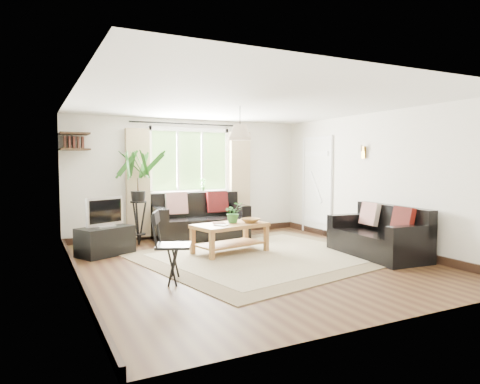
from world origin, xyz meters
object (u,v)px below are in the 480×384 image
coffee_table (230,238)px  palm_stand (138,197)px  tv_stand (105,241)px  folding_chair (174,247)px  sofa_back (200,217)px  sofa_right (377,232)px

coffee_table → palm_stand: size_ratio=0.70×
tv_stand → palm_stand: bearing=16.8°
coffee_table → folding_chair: (-1.38, -1.25, 0.20)m
sofa_back → sofa_right: bearing=-49.8°
palm_stand → coffee_table: bearing=-50.1°
tv_stand → folding_chair: folding_chair is taller
sofa_back → sofa_right: size_ratio=1.11×
folding_chair → tv_stand: bearing=37.2°
sofa_right → folding_chair: 3.42m
sofa_right → coffee_table: sofa_right is taller
sofa_right → palm_stand: palm_stand is taller
coffee_table → sofa_back: bearing=88.5°
sofa_back → coffee_table: size_ratio=1.50×
palm_stand → sofa_back: bearing=2.6°
sofa_back → folding_chair: bearing=-113.2°
tv_stand → sofa_right: bearing=-53.3°
tv_stand → folding_chair: 2.11m
sofa_right → tv_stand: (-3.93, 2.05, -0.15)m
coffee_table → palm_stand: (-1.19, 1.43, 0.63)m
coffee_table → folding_chair: size_ratio=1.35×
sofa_back → tv_stand: bearing=-155.9°
folding_chair → palm_stand: bearing=19.0°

